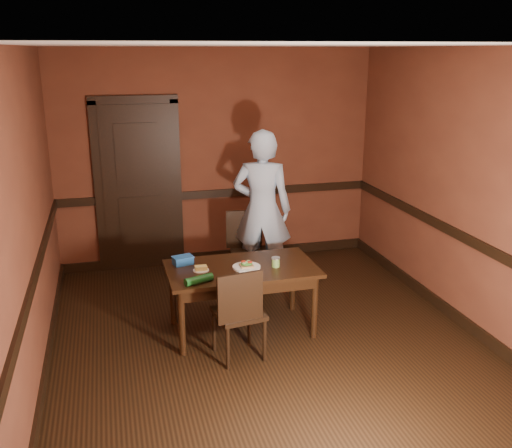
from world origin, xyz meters
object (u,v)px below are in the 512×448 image
sauce_jar (276,262)px  person (262,210)px  dining_table (242,299)px  cheese_saucer (201,269)px  sandwich_plate (246,266)px  chair_near (239,312)px  chair_far (250,252)px  food_tub (183,260)px

sauce_jar → person: bearing=81.2°
dining_table → cheese_saucer: 0.53m
sandwich_plate → sauce_jar: sauce_jar is taller
chair_near → cheese_saucer: bearing=-70.8°
dining_table → chair_far: (0.33, 0.98, 0.11)m
dining_table → chair_near: chair_near is taller
person → cheese_saucer: 1.40m
food_tub → person: bearing=25.3°
chair_far → cheese_saucer: 1.24m
sauce_jar → food_tub: sauce_jar is taller
chair_far → sauce_jar: size_ratio=9.38×
chair_far → chair_near: chair_far is taller
chair_near → person: size_ratio=0.48×
chair_near → sandwich_plate: size_ratio=3.28×
sauce_jar → cheese_saucer: (-0.71, 0.08, -0.03)m
sauce_jar → cheese_saucer: bearing=173.6°
sauce_jar → food_tub: bearing=161.0°
sauce_jar → chair_far: bearing=89.4°
sandwich_plate → cheese_saucer: sandwich_plate is taller
chair_near → cheese_saucer: 0.59m
chair_near → sandwich_plate: bearing=-121.3°
chair_near → cheese_saucer: (-0.25, 0.47, 0.25)m
sandwich_plate → cheese_saucer: bearing=174.4°
sandwich_plate → sauce_jar: (0.28, -0.04, 0.03)m
food_tub → sauce_jar: bearing=-33.1°
sandwich_plate → person: bearing=67.5°
sandwich_plate → cheese_saucer: 0.43m
chair_far → person: (0.16, 0.08, 0.47)m
sauce_jar → chair_near: bearing=-139.3°
cheese_saucer → food_tub: size_ratio=0.69×
person → sandwich_plate: bearing=88.7°
sandwich_plate → dining_table: bearing=134.0°
chair_far → chair_near: bearing=-100.8°
dining_table → chair_far: size_ratio=1.60×
person → cheese_saucer: size_ratio=12.15×
person → cheese_saucer: bearing=71.2°
dining_table → chair_near: (-0.14, -0.47, 0.10)m
dining_table → person: bearing=64.7°
sauce_jar → food_tub: 0.90m
chair_far → sandwich_plate: 1.09m
dining_table → food_tub: food_tub is taller
dining_table → food_tub: size_ratio=6.53×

